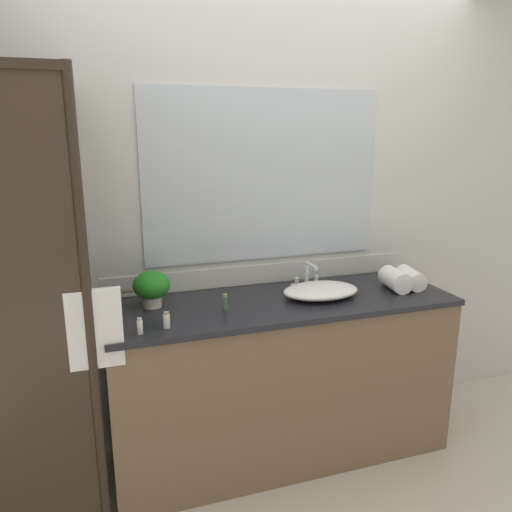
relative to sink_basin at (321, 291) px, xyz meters
name	(u,v)px	position (x,y,z in m)	size (l,w,h in m)	color
ground_plane	(281,452)	(-0.21, 0.01, -0.93)	(8.00, 8.00, 0.00)	beige
wall_back_with_mirror	(262,213)	(-0.21, 0.35, 0.37)	(4.40, 0.06, 2.60)	silver
vanity_cabinet	(282,378)	(-0.21, 0.02, -0.48)	(1.80, 0.58, 0.90)	brown
shower_enclosure	(3,319)	(-1.48, -0.18, 0.09)	(1.20, 0.59, 2.00)	#2D2319
sink_basin	(321,291)	(0.00, 0.00, 0.00)	(0.41, 0.28, 0.07)	white
faucet	(307,278)	(0.00, 0.17, 0.02)	(0.17, 0.14, 0.15)	silver
potted_plant	(152,287)	(-0.86, 0.13, 0.07)	(0.18, 0.18, 0.18)	beige
amenity_bottle_shampoo	(166,320)	(-0.84, -0.17, 0.00)	(0.03, 0.03, 0.07)	white
amenity_bottle_body_wash	(225,302)	(-0.53, -0.03, 0.00)	(0.03, 0.03, 0.08)	#4C7056
amenity_bottle_lotion	(140,326)	(-0.96, -0.20, 0.00)	(0.03, 0.03, 0.07)	white
rolled_towel_near_edge	(410,278)	(0.55, 0.00, 0.02)	(0.10, 0.10, 0.21)	white
rolled_towel_middle	(395,280)	(0.44, -0.02, 0.02)	(0.12, 0.12, 0.19)	white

